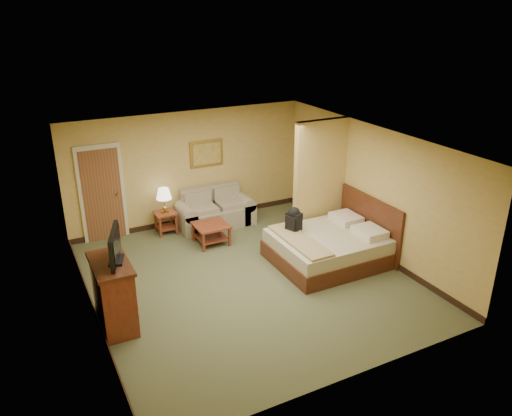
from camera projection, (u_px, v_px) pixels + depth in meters
floor at (248, 279)px, 9.26m from camera, size 6.00×6.00×0.00m
ceiling at (247, 143)px, 8.28m from camera, size 6.00×6.00×0.00m
back_wall at (189, 169)px, 11.24m from camera, size 5.50×0.02×2.60m
left_wall at (85, 247)px, 7.61m from camera, size 0.02×6.00×2.60m
right_wall at (371, 190)px, 9.92m from camera, size 0.02×6.00×2.60m
partition at (320, 181)px, 10.44m from camera, size 1.20×0.15×2.60m
door at (102, 194)px, 10.49m from camera, size 0.94×0.16×2.10m
baseboard at (191, 219)px, 11.70m from camera, size 5.50×0.02×0.12m
loveseat at (215, 213)px, 11.46m from camera, size 1.73×0.80×0.87m
side_table at (166, 219)px, 11.02m from camera, size 0.45×0.45×0.50m
table_lamp at (164, 194)px, 10.80m from camera, size 0.34×0.34×0.55m
coffee_table at (211, 230)px, 10.53m from camera, size 0.69×0.69×0.44m
wall_picture at (206, 154)px, 11.29m from camera, size 0.79×0.04×0.62m
dresser at (114, 294)px, 7.72m from camera, size 0.55×1.05×1.12m
tv at (115, 247)px, 7.46m from camera, size 0.32×0.80×0.51m
bed at (332, 246)px, 9.82m from camera, size 2.17×1.84×1.19m
backpack at (294, 218)px, 9.75m from camera, size 0.29×0.34×0.50m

